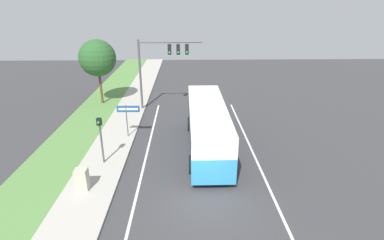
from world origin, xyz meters
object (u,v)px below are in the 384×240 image
object	(u,v)px
street_sign	(128,114)
utility_cabinet	(82,179)
bus	(207,124)
pedestrian_signal	(100,133)
signal_gantry	(161,59)

from	to	relation	value
street_sign	utility_cabinet	world-z (taller)	street_sign
street_sign	bus	bearing A→B (deg)	-18.70
bus	pedestrian_signal	bearing A→B (deg)	-163.09
bus	street_sign	size ratio (longest dim) A/B	4.02
bus	street_sign	bearing A→B (deg)	161.30
utility_cabinet	signal_gantry	bearing A→B (deg)	75.48
pedestrian_signal	utility_cabinet	size ratio (longest dim) A/B	2.57
bus	signal_gantry	world-z (taller)	signal_gantry
bus	signal_gantry	size ratio (longest dim) A/B	1.59
bus	pedestrian_signal	world-z (taller)	bus
bus	street_sign	xyz separation A→B (m)	(-5.71, 1.93, 0.05)
bus	street_sign	world-z (taller)	bus
signal_gantry	utility_cabinet	distance (m)	14.21
bus	utility_cabinet	distance (m)	8.67
bus	utility_cabinet	xyz separation A→B (m)	(-7.05, -4.92, -1.12)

